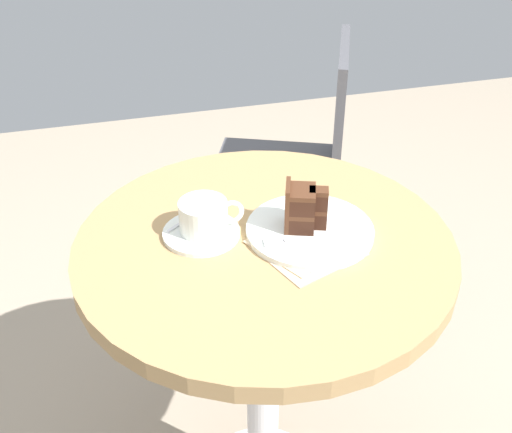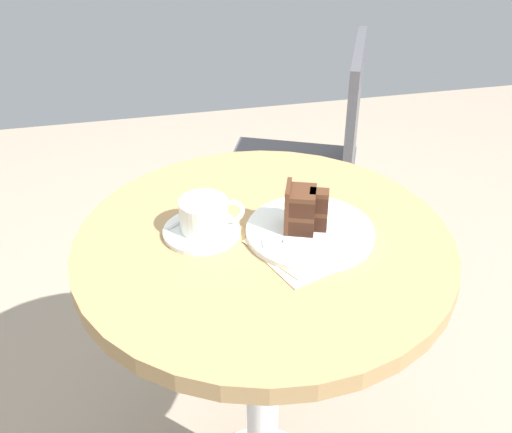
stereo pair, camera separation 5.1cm
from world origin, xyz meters
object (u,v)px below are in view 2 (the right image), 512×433
cake_plate (311,233)px  saucer (202,231)px  fork (294,242)px  teaspoon (193,215)px  cake_slice (303,209)px  coffee_cup (205,214)px  napkin (302,247)px  cafe_chair (317,158)px

cake_plate → saucer: bearing=165.7°
cake_plate → fork: size_ratio=1.59×
teaspoon → cake_slice: size_ratio=0.94×
saucer → cake_plate: size_ratio=0.60×
teaspoon → cake_plate: (0.20, -0.10, -0.01)m
coffee_cup → teaspoon: (-0.02, 0.05, -0.03)m
napkin → cafe_chair: (0.25, 0.70, -0.22)m
coffee_cup → napkin: bearing=-28.0°
teaspoon → cake_plate: bearing=-63.3°
cake_plate → napkin: 0.04m
napkin → saucer: bearing=154.0°
napkin → cafe_chair: size_ratio=0.25×
cake_plate → napkin: size_ratio=1.08×
teaspoon → napkin: 0.22m
coffee_cup → napkin: size_ratio=0.55×
fork → cafe_chair: bearing=-102.1°
cake_plate → napkin: bearing=-127.3°
teaspoon → cake_plate: size_ratio=0.35×
cake_plate → cafe_chair: (0.22, 0.67, -0.22)m
teaspoon → cake_plate: teaspoon is taller
saucer → cake_slice: cake_slice is taller
teaspoon → fork: 0.21m
teaspoon → cake_slice: cake_slice is taller
saucer → napkin: saucer is taller
saucer → teaspoon: (-0.01, 0.05, 0.01)m
cake_plate → napkin: (-0.03, -0.03, -0.00)m
teaspoon → cake_slice: 0.21m
fork → napkin: 0.02m
coffee_cup → cafe_chair: size_ratio=0.14×
saucer → coffee_cup: (0.01, 0.00, 0.04)m
teaspoon → cafe_chair: 0.75m
coffee_cup → fork: size_ratio=0.81×
saucer → fork: 0.17m
saucer → teaspoon: 0.05m
saucer → cake_slice: (0.18, -0.04, 0.05)m
coffee_cup → cafe_chair: (0.41, 0.62, -0.26)m
fork → teaspoon: bearing=-30.1°
cake_plate → cafe_chair: bearing=71.7°
coffee_cup → teaspoon: bearing=111.6°
teaspoon → cafe_chair: (0.43, 0.57, -0.23)m
cake_slice → cake_plate: bearing=-39.5°
napkin → cafe_chair: bearing=70.7°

